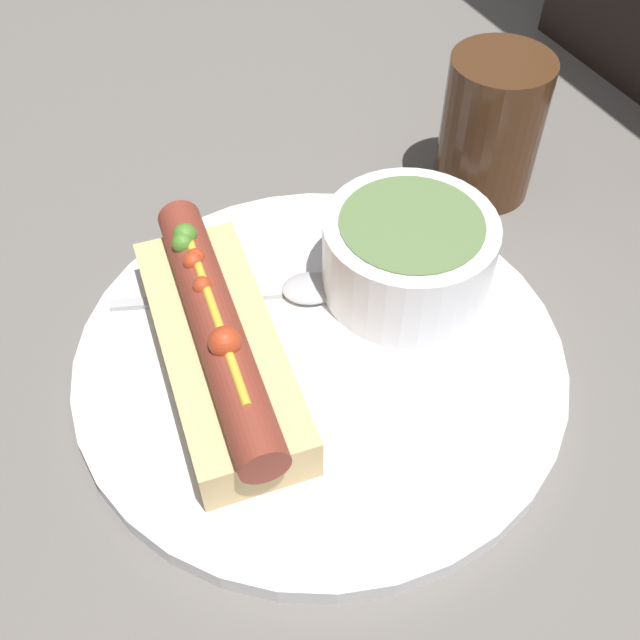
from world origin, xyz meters
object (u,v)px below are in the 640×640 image
Objects in this scene: spoon at (283,291)px; drinking_glass at (491,128)px; hot_dog at (219,342)px; soup_bowl at (408,252)px.

drinking_glass reaches higher than spoon.
spoon is 0.19m from drinking_glass.
soup_bowl is at bearing 100.73° from hot_dog.
drinking_glass is (-0.09, 0.24, 0.02)m from hot_dog.
soup_bowl is 0.75× the size of spoon.
drinking_glass is (-0.05, 0.18, 0.03)m from spoon.
hot_dog reaches higher than spoon.
hot_dog reaches higher than soup_bowl.
hot_dog is at bearing -70.24° from drinking_glass.
soup_bowl is 0.08m from spoon.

